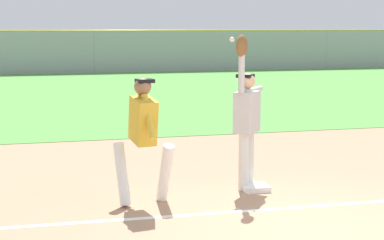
% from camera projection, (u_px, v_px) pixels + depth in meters
% --- Properties ---
extents(ground_plane, '(76.27, 76.27, 0.00)m').
position_uv_depth(ground_plane, '(317.00, 230.00, 7.54)').
color(ground_plane, tan).
extents(outfield_grass, '(51.24, 19.08, 0.01)m').
position_uv_depth(outfield_grass, '(122.00, 92.00, 22.95)').
color(outfield_grass, '#549342').
rests_on(outfield_grass, ground_plane).
extents(first_base, '(0.39, 0.39, 0.08)m').
position_uv_depth(first_base, '(255.00, 188.00, 9.33)').
color(first_base, white).
rests_on(first_base, ground_plane).
extents(fielder, '(0.67, 0.74, 2.28)m').
position_uv_depth(fielder, '(246.00, 114.00, 9.26)').
color(fielder, silver).
rests_on(fielder, ground_plane).
extents(runner, '(0.80, 0.84, 1.72)m').
position_uv_depth(runner, '(143.00, 132.00, 8.47)').
color(runner, white).
rests_on(runner, ground_plane).
extents(baseball, '(0.07, 0.07, 0.07)m').
position_uv_depth(baseball, '(232.00, 39.00, 9.39)').
color(baseball, white).
extents(outfield_fence, '(51.32, 0.08, 2.16)m').
position_uv_depth(outfield_fence, '(94.00, 52.00, 31.92)').
color(outfield_fence, '#93999E').
rests_on(outfield_fence, ground_plane).
extents(parked_car_white, '(4.59, 2.52, 1.25)m').
position_uv_depth(parked_car_white, '(12.00, 58.00, 33.30)').
color(parked_car_white, white).
rests_on(parked_car_white, ground_plane).
extents(parked_car_green, '(4.45, 2.22, 1.25)m').
position_uv_depth(parked_car_green, '(93.00, 57.00, 34.15)').
color(parked_car_green, '#1E6B33').
rests_on(parked_car_green, ground_plane).
extents(parked_car_blue, '(4.57, 2.46, 1.25)m').
position_uv_depth(parked_car_blue, '(185.00, 56.00, 35.93)').
color(parked_car_blue, '#23389E').
rests_on(parked_car_blue, ground_plane).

